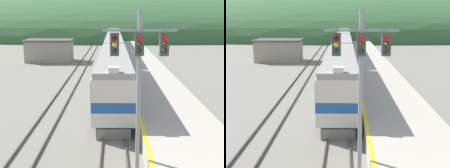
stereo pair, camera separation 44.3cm
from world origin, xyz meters
TOP-DOWN VIEW (x-y plane):
  - track_main at (0.00, 70.00)m, footprint 1.52×180.00m
  - track_siding at (-4.97, 70.00)m, footprint 1.52×180.00m
  - platform at (4.26, 50.00)m, footprint 5.20×140.00m
  - distant_hills at (0.00, 128.07)m, footprint 232.24×104.51m
  - station_shed at (-11.04, 46.62)m, footprint 8.03×5.66m
  - express_train_lead_car at (0.00, 21.82)m, footprint 2.88×20.92m
  - carriage_second at (0.00, 43.62)m, footprint 2.87×20.47m
  - carriage_third at (0.00, 64.97)m, footprint 2.87×20.47m
  - carriage_fourth at (0.00, 86.32)m, footprint 2.87×20.47m
  - carriage_fifth at (0.00, 107.66)m, footprint 2.87×20.47m
  - signal_mast_main at (1.14, 6.87)m, footprint 3.30×0.42m

SIDE VIEW (x-z plane):
  - distant_hills at x=0.00m, z-range -15.79..15.79m
  - track_main at x=0.00m, z-range 0.00..0.16m
  - track_siding at x=-4.97m, z-range 0.00..0.16m
  - platform at x=4.26m, z-range -0.01..1.12m
  - station_shed at x=-11.04m, z-range 0.02..3.79m
  - carriage_second at x=0.00m, z-range 0.19..4.52m
  - carriage_third at x=0.00m, z-range 0.19..4.52m
  - carriage_fourth at x=0.00m, z-range 0.19..4.52m
  - carriage_fifth at x=0.00m, z-range 0.19..4.52m
  - express_train_lead_car at x=0.00m, z-range 0.02..4.71m
  - signal_mast_main at x=1.14m, z-range 1.52..9.57m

